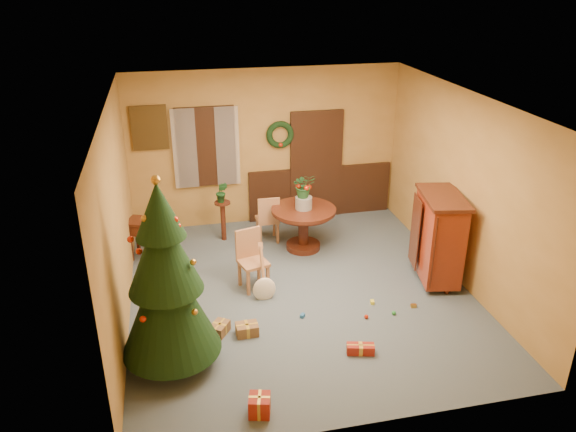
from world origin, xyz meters
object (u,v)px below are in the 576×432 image
object	(u,v)px
dining_table	(303,221)
christmas_tree	(166,281)
chair_near	(251,257)
sideboard	(439,236)
writing_desk	(152,230)

from	to	relation	value
dining_table	christmas_tree	distance (m)	3.58
chair_near	sideboard	distance (m)	2.88
chair_near	dining_table	bearing A→B (deg)	43.99
dining_table	writing_desk	bearing A→B (deg)	175.93
dining_table	christmas_tree	world-z (taller)	christmas_tree
writing_desk	christmas_tree	bearing A→B (deg)	-85.38
dining_table	chair_near	xyz separation A→B (m)	(-1.07, -1.03, -0.04)
christmas_tree	sideboard	xyz separation A→B (m)	(4.07, 1.20, -0.42)
sideboard	chair_near	bearing A→B (deg)	171.56
dining_table	chair_near	bearing A→B (deg)	-136.01
writing_desk	sideboard	distance (m)	4.61
chair_near	writing_desk	bearing A→B (deg)	140.43
christmas_tree	writing_desk	bearing A→B (deg)	94.62
chair_near	writing_desk	size ratio (longest dim) A/B	1.05
dining_table	christmas_tree	xyz separation A→B (m)	(-2.31, -2.66, 0.64)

